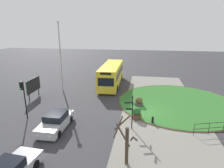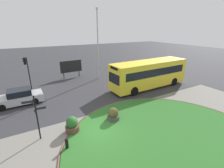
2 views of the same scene
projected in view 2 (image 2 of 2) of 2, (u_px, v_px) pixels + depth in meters
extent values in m
plane|color=#333338|center=(96.00, 131.00, 11.65)|extent=(120.00, 120.00, 0.00)
cube|color=gray|center=(108.00, 146.00, 10.13)|extent=(32.00, 8.32, 0.02)
cylinder|color=#2D6B28|center=(174.00, 145.00, 10.16)|extent=(13.83, 13.83, 0.10)
torus|color=brown|center=(174.00, 145.00, 10.16)|extent=(14.14, 14.14, 0.11)
cylinder|color=black|center=(37.00, 119.00, 10.33)|extent=(0.09, 0.09, 3.06)
sphere|color=black|center=(33.00, 96.00, 9.81)|extent=(0.10, 0.10, 0.10)
cube|color=black|center=(27.00, 102.00, 9.78)|extent=(0.66, 0.12, 0.15)
cube|color=black|center=(32.00, 103.00, 10.24)|extent=(0.23, 0.64, 0.15)
cube|color=black|center=(41.00, 108.00, 10.23)|extent=(0.56, 0.09, 0.15)
cube|color=black|center=(35.00, 112.00, 10.43)|extent=(0.12, 0.51, 0.15)
cylinder|color=black|center=(67.00, 145.00, 9.81)|extent=(0.20, 0.20, 0.63)
sphere|color=black|center=(66.00, 140.00, 9.70)|extent=(0.19, 0.19, 0.19)
cube|color=yellow|center=(149.00, 73.00, 19.74)|extent=(10.19, 2.82, 2.98)
cube|color=black|center=(157.00, 72.00, 18.54)|extent=(8.92, 0.23, 0.88)
cube|color=black|center=(142.00, 68.00, 20.65)|extent=(8.92, 0.23, 0.88)
cube|color=black|center=(114.00, 79.00, 17.21)|extent=(0.07, 2.12, 1.10)
cube|color=black|center=(114.00, 68.00, 16.84)|extent=(0.05, 1.42, 0.28)
cylinder|color=black|center=(134.00, 91.00, 17.61)|extent=(1.01, 0.32, 1.00)
cylinder|color=black|center=(122.00, 85.00, 19.54)|extent=(1.01, 0.32, 1.00)
cylinder|color=black|center=(174.00, 81.00, 20.77)|extent=(1.01, 0.32, 1.00)
cylinder|color=black|center=(160.00, 77.00, 22.70)|extent=(1.01, 0.32, 1.00)
cube|color=#B7B7BC|center=(18.00, 99.00, 15.60)|extent=(4.41, 1.87, 0.73)
cube|color=black|center=(19.00, 92.00, 15.47)|extent=(2.06, 1.63, 0.58)
cylinder|color=black|center=(2.00, 108.00, 14.35)|extent=(0.64, 0.23, 0.64)
cylinder|color=black|center=(3.00, 101.00, 15.71)|extent=(0.64, 0.23, 0.64)
cylinder|color=black|center=(35.00, 101.00, 15.64)|extent=(0.64, 0.23, 0.64)
cylinder|color=black|center=(33.00, 95.00, 17.00)|extent=(0.64, 0.23, 0.64)
cylinder|color=black|center=(29.00, 74.00, 18.82)|extent=(0.11, 0.11, 3.87)
cube|color=black|center=(25.00, 61.00, 18.24)|extent=(0.29, 0.29, 0.78)
sphere|color=black|center=(23.00, 59.00, 18.10)|extent=(0.16, 0.16, 0.16)
sphere|color=black|center=(23.00, 61.00, 18.18)|extent=(0.16, 0.16, 0.16)
sphere|color=green|center=(24.00, 63.00, 18.27)|extent=(0.16, 0.16, 0.16)
cylinder|color=#B7B7BC|center=(98.00, 46.00, 22.23)|extent=(0.16, 0.16, 9.29)
cylinder|color=silver|center=(97.00, 8.00, 20.66)|extent=(0.32, 0.32, 0.22)
cylinder|color=black|center=(64.00, 73.00, 23.42)|extent=(0.12, 0.12, 1.67)
cylinder|color=black|center=(79.00, 71.00, 24.58)|extent=(0.12, 0.12, 1.67)
cube|color=green|center=(71.00, 66.00, 23.73)|extent=(3.11, 0.24, 1.61)
cube|color=black|center=(71.00, 66.00, 23.67)|extent=(3.20, 0.15, 1.71)
cylinder|color=brown|center=(73.00, 129.00, 11.47)|extent=(0.98, 0.98, 0.52)
sphere|color=#286028|center=(72.00, 122.00, 11.29)|extent=(0.84, 0.84, 0.84)
cylinder|color=#47423D|center=(113.00, 118.00, 12.93)|extent=(0.98, 0.98, 0.41)
sphere|color=#4C4723|center=(113.00, 113.00, 12.77)|extent=(0.83, 0.83, 0.83)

